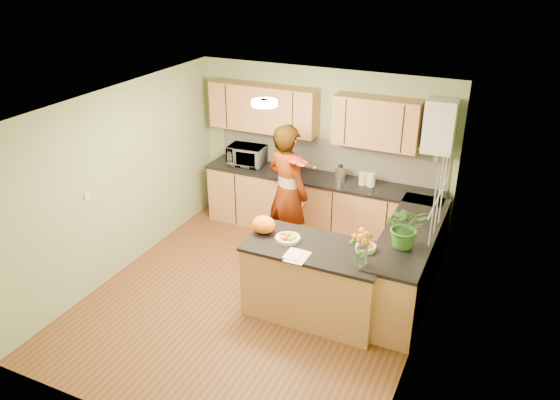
% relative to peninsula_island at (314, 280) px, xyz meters
% --- Properties ---
extents(floor, '(4.50, 4.50, 0.00)m').
position_rel_peninsula_island_xyz_m(floor, '(-0.77, -0.02, -0.47)').
color(floor, '#583319').
rests_on(floor, ground).
extents(ceiling, '(4.00, 4.50, 0.02)m').
position_rel_peninsula_island_xyz_m(ceiling, '(-0.77, -0.02, 2.03)').
color(ceiling, silver).
rests_on(ceiling, wall_back).
extents(wall_back, '(4.00, 0.02, 2.50)m').
position_rel_peninsula_island_xyz_m(wall_back, '(-0.77, 2.23, 0.78)').
color(wall_back, '#87A072').
rests_on(wall_back, floor).
extents(wall_front, '(4.00, 0.02, 2.50)m').
position_rel_peninsula_island_xyz_m(wall_front, '(-0.77, -2.27, 0.78)').
color(wall_front, '#87A072').
rests_on(wall_front, floor).
extents(wall_left, '(0.02, 4.50, 2.50)m').
position_rel_peninsula_island_xyz_m(wall_left, '(-2.77, -0.02, 0.78)').
color(wall_left, '#87A072').
rests_on(wall_left, floor).
extents(wall_right, '(0.02, 4.50, 2.50)m').
position_rel_peninsula_island_xyz_m(wall_right, '(1.23, -0.02, 0.78)').
color(wall_right, '#87A072').
rests_on(wall_right, floor).
extents(back_counter, '(3.64, 0.62, 0.94)m').
position_rel_peninsula_island_xyz_m(back_counter, '(-0.67, 1.93, 0.00)').
color(back_counter, '#A37441').
rests_on(back_counter, floor).
extents(right_counter, '(0.62, 2.24, 0.94)m').
position_rel_peninsula_island_xyz_m(right_counter, '(0.93, 0.83, 0.00)').
color(right_counter, '#A37441').
rests_on(right_counter, floor).
extents(splashback, '(3.60, 0.02, 0.52)m').
position_rel_peninsula_island_xyz_m(splashback, '(-0.67, 2.21, 0.73)').
color(splashback, beige).
rests_on(splashback, back_counter).
extents(upper_cabinets, '(3.20, 0.34, 0.70)m').
position_rel_peninsula_island_xyz_m(upper_cabinets, '(-0.95, 2.06, 1.38)').
color(upper_cabinets, '#A37441').
rests_on(upper_cabinets, wall_back).
extents(boiler, '(0.40, 0.30, 0.86)m').
position_rel_peninsula_island_xyz_m(boiler, '(0.93, 2.07, 1.43)').
color(boiler, white).
rests_on(boiler, wall_back).
extents(window_right, '(0.01, 1.30, 1.05)m').
position_rel_peninsula_island_xyz_m(window_right, '(1.22, 0.58, 1.08)').
color(window_right, white).
rests_on(window_right, wall_right).
extents(light_switch, '(0.02, 0.09, 0.09)m').
position_rel_peninsula_island_xyz_m(light_switch, '(-2.76, -0.62, 0.83)').
color(light_switch, white).
rests_on(light_switch, wall_left).
extents(ceiling_lamp, '(0.30, 0.30, 0.07)m').
position_rel_peninsula_island_xyz_m(ceiling_lamp, '(-0.77, 0.28, 2.00)').
color(ceiling_lamp, '#FFEABF').
rests_on(ceiling_lamp, ceiling).
extents(peninsula_island, '(1.62, 0.83, 0.93)m').
position_rel_peninsula_island_xyz_m(peninsula_island, '(0.00, 0.00, 0.00)').
color(peninsula_island, '#A37441').
rests_on(peninsula_island, floor).
extents(fruit_dish, '(0.30, 0.30, 0.10)m').
position_rel_peninsula_island_xyz_m(fruit_dish, '(-0.35, 0.00, 0.51)').
color(fruit_dish, beige).
rests_on(fruit_dish, peninsula_island).
extents(orange_bowl, '(0.23, 0.23, 0.14)m').
position_rel_peninsula_island_xyz_m(orange_bowl, '(0.55, 0.15, 0.52)').
color(orange_bowl, beige).
rests_on(orange_bowl, peninsula_island).
extents(flower_vase, '(0.28, 0.28, 0.51)m').
position_rel_peninsula_island_xyz_m(flower_vase, '(0.60, -0.18, 0.80)').
color(flower_vase, silver).
rests_on(flower_vase, peninsula_island).
extents(orange_bag, '(0.33, 0.30, 0.22)m').
position_rel_peninsula_island_xyz_m(orange_bag, '(-0.69, 0.05, 0.57)').
color(orange_bag, orange).
rests_on(orange_bag, peninsula_island).
extents(papers, '(0.23, 0.31, 0.01)m').
position_rel_peninsula_island_xyz_m(papers, '(-0.10, -0.30, 0.47)').
color(papers, white).
rests_on(papers, peninsula_island).
extents(violinist, '(0.84, 0.71, 1.96)m').
position_rel_peninsula_island_xyz_m(violinist, '(-0.87, 1.15, 0.51)').
color(violinist, tan).
rests_on(violinist, floor).
extents(violin, '(0.68, 0.59, 0.17)m').
position_rel_peninsula_island_xyz_m(violin, '(-0.67, 0.93, 1.10)').
color(violin, '#4B1304').
rests_on(violin, violinist).
extents(microwave, '(0.58, 0.41, 0.31)m').
position_rel_peninsula_island_xyz_m(microwave, '(-1.92, 1.94, 0.63)').
color(microwave, white).
rests_on(microwave, back_counter).
extents(blue_box, '(0.33, 0.29, 0.22)m').
position_rel_peninsula_island_xyz_m(blue_box, '(-1.16, 1.89, 0.59)').
color(blue_box, navy).
rests_on(blue_box, back_counter).
extents(kettle, '(0.16, 0.16, 0.29)m').
position_rel_peninsula_island_xyz_m(kettle, '(-0.37, 1.94, 0.59)').
color(kettle, silver).
rests_on(kettle, back_counter).
extents(jar_cream, '(0.12, 0.12, 0.18)m').
position_rel_peninsula_island_xyz_m(jar_cream, '(-0.03, 1.94, 0.56)').
color(jar_cream, beige).
rests_on(jar_cream, back_counter).
extents(jar_white, '(0.15, 0.15, 0.19)m').
position_rel_peninsula_island_xyz_m(jar_white, '(0.09, 1.93, 0.57)').
color(jar_white, white).
rests_on(jar_white, back_counter).
extents(potted_plant, '(0.58, 0.55, 0.52)m').
position_rel_peninsula_island_xyz_m(potted_plant, '(0.93, 0.41, 0.73)').
color(potted_plant, '#367025').
rests_on(potted_plant, right_counter).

